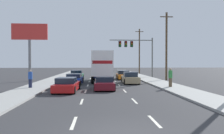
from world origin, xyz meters
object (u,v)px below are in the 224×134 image
object	(u,v)px
box_truck	(102,65)
pedestrian_mid_block	(30,79)
traffic_signal_mast	(133,47)
utility_pole_far	(139,51)
pedestrian_near_corner	(170,77)
car_green	(77,76)
utility_pole_mid	(166,45)
car_maroon	(104,83)
car_orange	(123,75)
roadside_billboard	(30,39)
car_tan	(130,78)
car_red	(67,85)
car_blue	(74,79)

from	to	relation	value
box_truck	pedestrian_mid_block	size ratio (longest dim) A/B	4.80
traffic_signal_mast	utility_pole_far	bearing A→B (deg)	74.29
pedestrian_near_corner	pedestrian_mid_block	xyz separation A→B (m)	(-13.35, 0.14, -0.07)
car_green	utility_pole_mid	bearing A→B (deg)	-7.27
car_maroon	utility_pole_far	xyz separation A→B (m)	(8.74, 28.17, 4.54)
utility_pole_far	pedestrian_mid_block	bearing A→B (deg)	-119.64
box_truck	car_orange	distance (m)	5.84
roadside_billboard	pedestrian_mid_block	xyz separation A→B (m)	(2.65, -8.96, -4.58)
car_orange	car_tan	size ratio (longest dim) A/B	0.98
car_maroon	utility_pole_far	distance (m)	29.84
car_orange	utility_pole_mid	size ratio (longest dim) A/B	0.43
traffic_signal_mast	pedestrian_near_corner	world-z (taller)	traffic_signal_mast
car_red	pedestrian_near_corner	size ratio (longest dim) A/B	2.47
pedestrian_near_corner	utility_pole_mid	bearing A→B (deg)	74.58
car_green	pedestrian_near_corner	size ratio (longest dim) A/B	2.24
car_tan	pedestrian_mid_block	xyz separation A→B (m)	(-10.19, -4.99, 0.37)
traffic_signal_mast	car_orange	bearing A→B (deg)	-120.16
car_blue	pedestrian_mid_block	size ratio (longest dim) A/B	2.64
car_red	car_orange	xyz separation A→B (m)	(6.50, 13.53, 0.02)
utility_pole_far	pedestrian_mid_block	size ratio (longest dim) A/B	5.87
roadside_billboard	car_maroon	bearing A→B (deg)	-45.11
car_tan	pedestrian_near_corner	bearing A→B (deg)	-58.34
car_maroon	car_red	bearing A→B (deg)	-157.43
utility_pole_mid	utility_pole_far	bearing A→B (deg)	90.89
car_maroon	traffic_signal_mast	distance (m)	17.00
car_maroon	pedestrian_mid_block	size ratio (longest dim) A/B	2.55
car_blue	utility_pole_far	world-z (taller)	utility_pole_far
box_truck	pedestrian_mid_block	distance (m)	9.85
car_blue	utility_pole_far	bearing A→B (deg)	62.19
box_truck	car_red	bearing A→B (deg)	-110.06
roadside_billboard	pedestrian_near_corner	distance (m)	18.95
utility_pole_mid	pedestrian_mid_block	world-z (taller)	utility_pole_mid
roadside_billboard	car_tan	bearing A→B (deg)	-17.18
car_blue	traffic_signal_mast	xyz separation A→B (m)	(8.50, 10.23, 4.49)
traffic_signal_mast	box_truck	bearing A→B (deg)	-123.09
utility_pole_mid	pedestrian_mid_block	distance (m)	18.85
car_green	traffic_signal_mast	size ratio (longest dim) A/B	0.57
box_truck	car_blue	bearing A→B (deg)	-145.77
car_green	car_orange	bearing A→B (deg)	5.42
traffic_signal_mast	utility_pole_mid	bearing A→B (deg)	-55.78
traffic_signal_mast	roadside_billboard	xyz separation A→B (m)	(-14.76, -5.94, 0.51)
car_green	car_red	bearing A→B (deg)	-88.72
car_red	utility_pole_mid	world-z (taller)	utility_pole_mid
car_green	utility_pole_far	xyz separation A→B (m)	(12.30, 16.65, 4.48)
car_blue	box_truck	xyz separation A→B (m)	(3.30, 2.24, 1.61)
car_maroon	pedestrian_mid_block	distance (m)	6.97
car_green	box_truck	distance (m)	5.54
car_tan	pedestrian_near_corner	xyz separation A→B (m)	(3.16, -5.13, 0.44)
car_maroon	pedestrian_mid_block	world-z (taller)	pedestrian_mid_block
car_maroon	utility_pole_mid	distance (m)	14.09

